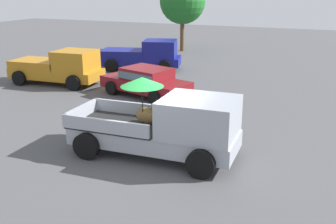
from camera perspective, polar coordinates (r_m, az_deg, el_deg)
ground_plane at (r=12.10m, az=-2.02°, el=-6.12°), size 80.00×80.00×0.00m
pickup_truck_main at (r=11.58m, az=0.10°, el=-2.02°), size 5.14×2.46×2.36m
pickup_truck_red at (r=24.22m, az=-3.49°, el=8.21°), size 5.11×3.18×1.80m
pickup_truck_far at (r=21.27m, az=-15.47°, el=6.25°), size 4.93×2.48×1.80m
parked_sedan_near at (r=18.26m, az=-3.22°, el=4.61°), size 4.61×2.85×1.33m
tree_by_lot at (r=31.12m, az=2.12°, el=15.77°), size 3.50×3.50×5.56m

